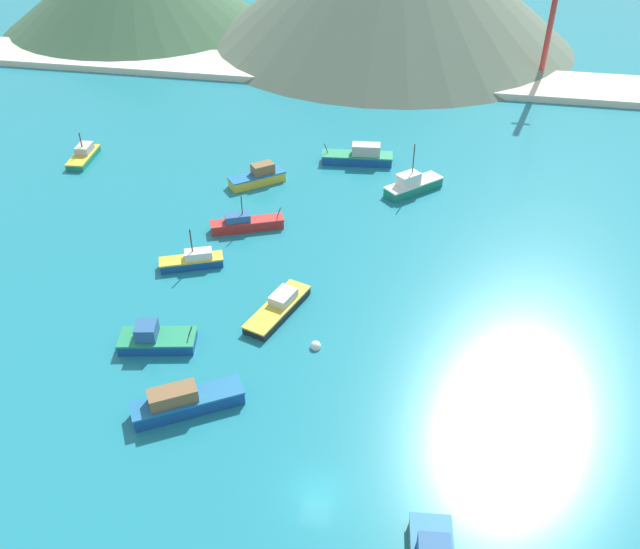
{
  "coord_description": "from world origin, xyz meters",
  "views": [
    {
      "loc": [
        6.41,
        -31.83,
        44.52
      ],
      "look_at": [
        -4.54,
        25.23,
        2.83
      ],
      "focal_mm": 37.39,
      "sensor_mm": 36.0,
      "label": 1
    }
  ],
  "objects_px": {
    "fishing_boat_5": "(193,260)",
    "fishing_boat_14": "(246,223)",
    "fishing_boat_1": "(412,185)",
    "buoy_0": "(316,346)",
    "fishing_boat_4": "(156,339)",
    "fishing_boat_3": "(359,156)",
    "fishing_boat_12": "(84,155)",
    "fishing_boat_13": "(185,401)",
    "fishing_boat_2": "(279,307)",
    "fishing_boat_7": "(258,177)"
  },
  "relations": [
    {
      "from": "fishing_boat_7",
      "to": "fishing_boat_4",
      "type": "bearing_deg",
      "value": -91.51
    },
    {
      "from": "buoy_0",
      "to": "fishing_boat_13",
      "type": "bearing_deg",
      "value": -133.62
    },
    {
      "from": "fishing_boat_5",
      "to": "fishing_boat_12",
      "type": "bearing_deg",
      "value": 137.44
    },
    {
      "from": "fishing_boat_5",
      "to": "fishing_boat_14",
      "type": "height_order",
      "value": "fishing_boat_5"
    },
    {
      "from": "fishing_boat_3",
      "to": "fishing_boat_2",
      "type": "bearing_deg",
      "value": -95.2
    },
    {
      "from": "fishing_boat_12",
      "to": "fishing_boat_14",
      "type": "xyz_separation_m",
      "value": [
        29.47,
        -14.55,
        0.05
      ]
    },
    {
      "from": "fishing_boat_7",
      "to": "fishing_boat_12",
      "type": "xyz_separation_m",
      "value": [
        -27.77,
        2.3,
        -0.25
      ]
    },
    {
      "from": "fishing_boat_14",
      "to": "buoy_0",
      "type": "bearing_deg",
      "value": -57.38
    },
    {
      "from": "fishing_boat_1",
      "to": "fishing_boat_7",
      "type": "xyz_separation_m",
      "value": [
        -21.56,
        -1.61,
        -0.04
      ]
    },
    {
      "from": "fishing_boat_5",
      "to": "fishing_boat_1",
      "type": "bearing_deg",
      "value": 44.13
    },
    {
      "from": "fishing_boat_2",
      "to": "fishing_boat_12",
      "type": "relative_size",
      "value": 1.28
    },
    {
      "from": "fishing_boat_5",
      "to": "fishing_boat_4",
      "type": "bearing_deg",
      "value": -85.35
    },
    {
      "from": "fishing_boat_3",
      "to": "fishing_boat_12",
      "type": "height_order",
      "value": "fishing_boat_12"
    },
    {
      "from": "fishing_boat_4",
      "to": "buoy_0",
      "type": "distance_m",
      "value": 15.87
    },
    {
      "from": "fishing_boat_2",
      "to": "fishing_boat_12",
      "type": "distance_m",
      "value": 48.05
    },
    {
      "from": "fishing_boat_2",
      "to": "fishing_boat_5",
      "type": "xyz_separation_m",
      "value": [
        -11.81,
        6.41,
        0.13
      ]
    },
    {
      "from": "fishing_boat_14",
      "to": "fishing_boat_4",
      "type": "bearing_deg",
      "value": -96.52
    },
    {
      "from": "fishing_boat_13",
      "to": "fishing_boat_12",
      "type": "bearing_deg",
      "value": 125.92
    },
    {
      "from": "fishing_boat_12",
      "to": "fishing_boat_14",
      "type": "bearing_deg",
      "value": -26.27
    },
    {
      "from": "fishing_boat_13",
      "to": "fishing_boat_1",
      "type": "bearing_deg",
      "value": 69.45
    },
    {
      "from": "fishing_boat_1",
      "to": "fishing_boat_12",
      "type": "height_order",
      "value": "fishing_boat_1"
    },
    {
      "from": "fishing_boat_3",
      "to": "fishing_boat_5",
      "type": "relative_size",
      "value": 1.43
    },
    {
      "from": "fishing_boat_1",
      "to": "fishing_boat_4",
      "type": "height_order",
      "value": "fishing_boat_1"
    },
    {
      "from": "fishing_boat_2",
      "to": "fishing_boat_3",
      "type": "height_order",
      "value": "fishing_boat_3"
    },
    {
      "from": "fishing_boat_1",
      "to": "fishing_boat_7",
      "type": "height_order",
      "value": "fishing_boat_1"
    },
    {
      "from": "fishing_boat_2",
      "to": "fishing_boat_5",
      "type": "relative_size",
      "value": 1.3
    },
    {
      "from": "fishing_boat_13",
      "to": "fishing_boat_2",
      "type": "bearing_deg",
      "value": 72.21
    },
    {
      "from": "fishing_boat_13",
      "to": "buoy_0",
      "type": "height_order",
      "value": "fishing_boat_13"
    },
    {
      "from": "fishing_boat_2",
      "to": "fishing_boat_14",
      "type": "height_order",
      "value": "fishing_boat_14"
    },
    {
      "from": "fishing_boat_13",
      "to": "fishing_boat_4",
      "type": "bearing_deg",
      "value": 127.7
    },
    {
      "from": "fishing_boat_4",
      "to": "fishing_boat_5",
      "type": "height_order",
      "value": "fishing_boat_5"
    },
    {
      "from": "fishing_boat_5",
      "to": "buoy_0",
      "type": "bearing_deg",
      "value": -33.85
    },
    {
      "from": "fishing_boat_4",
      "to": "buoy_0",
      "type": "xyz_separation_m",
      "value": [
        15.62,
        2.72,
        -0.71
      ]
    },
    {
      "from": "fishing_boat_3",
      "to": "fishing_boat_5",
      "type": "xyz_separation_m",
      "value": [
        -15.17,
        -30.46,
        -0.3
      ]
    },
    {
      "from": "fishing_boat_5",
      "to": "fishing_boat_12",
      "type": "relative_size",
      "value": 0.98
    },
    {
      "from": "buoy_0",
      "to": "fishing_boat_7",
      "type": "bearing_deg",
      "value": 114.3
    },
    {
      "from": "fishing_boat_12",
      "to": "buoy_0",
      "type": "relative_size",
      "value": 7.11
    },
    {
      "from": "fishing_boat_14",
      "to": "fishing_boat_3",
      "type": "bearing_deg",
      "value": 61.96
    },
    {
      "from": "fishing_boat_2",
      "to": "fishing_boat_7",
      "type": "distance_m",
      "value": 29.39
    },
    {
      "from": "fishing_boat_4",
      "to": "fishing_boat_13",
      "type": "bearing_deg",
      "value": -52.3
    },
    {
      "from": "fishing_boat_1",
      "to": "fishing_boat_12",
      "type": "bearing_deg",
      "value": 179.2
    },
    {
      "from": "fishing_boat_1",
      "to": "buoy_0",
      "type": "distance_m",
      "value": 34.85
    },
    {
      "from": "fishing_boat_3",
      "to": "fishing_boat_13",
      "type": "distance_m",
      "value": 52.6
    },
    {
      "from": "fishing_boat_5",
      "to": "fishing_boat_13",
      "type": "height_order",
      "value": "fishing_boat_5"
    },
    {
      "from": "fishing_boat_4",
      "to": "fishing_boat_13",
      "type": "xyz_separation_m",
      "value": [
        5.83,
        -7.55,
        0.14
      ]
    },
    {
      "from": "fishing_boat_12",
      "to": "buoy_0",
      "type": "height_order",
      "value": "fishing_boat_12"
    },
    {
      "from": "fishing_boat_7",
      "to": "fishing_boat_12",
      "type": "bearing_deg",
      "value": 175.27
    },
    {
      "from": "fishing_boat_14",
      "to": "fishing_boat_13",
      "type": "bearing_deg",
      "value": -84.02
    },
    {
      "from": "fishing_boat_5",
      "to": "fishing_boat_13",
      "type": "bearing_deg",
      "value": -72.04
    },
    {
      "from": "fishing_boat_2",
      "to": "fishing_boat_4",
      "type": "xyz_separation_m",
      "value": [
        -10.68,
        -7.54,
        0.24
      ]
    }
  ]
}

